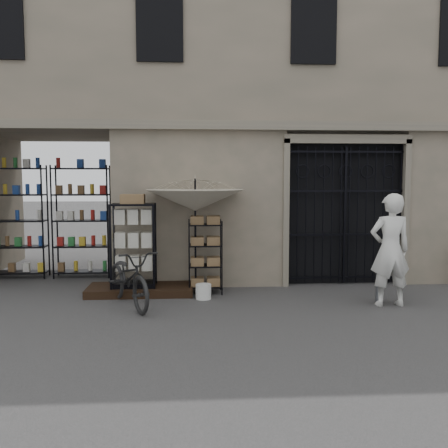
{
  "coord_description": "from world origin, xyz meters",
  "views": [
    {
      "loc": [
        -1.42,
        -7.95,
        2.22
      ],
      "look_at": [
        -0.8,
        1.4,
        1.35
      ],
      "focal_mm": 40.0,
      "sensor_mm": 36.0,
      "label": 1
    }
  ],
  "objects": [
    {
      "name": "step_platform",
      "position": [
        -2.4,
        1.55,
        0.07
      ],
      "size": [
        2.0,
        0.9,
        0.15
      ],
      "primitive_type": "cube",
      "color": "black",
      "rests_on": "ground"
    },
    {
      "name": "white_bucket",
      "position": [
        -1.2,
        1.05,
        0.14
      ],
      "size": [
        0.36,
        0.36,
        0.27
      ],
      "primitive_type": "cylinder",
      "rotation": [
        0.0,
        0.0,
        -0.32
      ],
      "color": "silver",
      "rests_on": "ground"
    },
    {
      "name": "shop_recess",
      "position": [
        -4.5,
        2.8,
        1.5
      ],
      "size": [
        3.0,
        1.7,
        3.0
      ],
      "primitive_type": "cube",
      "color": "black",
      "rests_on": "ground"
    },
    {
      "name": "main_building",
      "position": [
        0.0,
        4.0,
        4.5
      ],
      "size": [
        14.0,
        4.0,
        9.0
      ],
      "primitive_type": "cube",
      "color": "gray",
      "rests_on": "ground"
    },
    {
      "name": "iron_gate",
      "position": [
        1.75,
        2.28,
        1.5
      ],
      "size": [
        2.5,
        0.21,
        3.0
      ],
      "color": "black",
      "rests_on": "ground"
    },
    {
      "name": "shopkeeper",
      "position": [
        2.01,
        0.37,
        0.0
      ],
      "size": [
        0.78,
        1.98,
        0.47
      ],
      "primitive_type": "imported",
      "rotation": [
        0.0,
        0.0,
        3.17
      ],
      "color": "silver",
      "rests_on": "ground"
    },
    {
      "name": "steel_bollard",
      "position": [
        1.91,
        0.56,
        0.36
      ],
      "size": [
        0.18,
        0.18,
        0.73
      ],
      "primitive_type": "cylinder",
      "rotation": [
        0.0,
        0.0,
        -0.43
      ],
      "color": "slate",
      "rests_on": "ground"
    },
    {
      "name": "market_umbrella",
      "position": [
        -1.34,
        1.51,
        1.91
      ],
      "size": [
        1.71,
        1.74,
        2.65
      ],
      "rotation": [
        0.0,
        0.0,
        -0.06
      ],
      "color": "black",
      "rests_on": "ground"
    },
    {
      "name": "bicycle",
      "position": [
        -2.5,
        0.64,
        0.0
      ],
      "size": [
        1.03,
        1.19,
        1.9
      ],
      "primitive_type": "imported",
      "rotation": [
        0.0,
        0.0,
        0.45
      ],
      "color": "black",
      "rests_on": "ground"
    },
    {
      "name": "wire_rack",
      "position": [
        -1.15,
        1.56,
        0.69
      ],
      "size": [
        0.69,
        0.56,
        1.41
      ],
      "rotation": [
        0.0,
        0.0,
        -0.2
      ],
      "color": "black",
      "rests_on": "ground"
    },
    {
      "name": "display_cabinet",
      "position": [
        -2.51,
        1.51,
        0.86
      ],
      "size": [
        0.85,
        0.59,
        1.72
      ],
      "rotation": [
        0.0,
        0.0,
        0.14
      ],
      "color": "black",
      "rests_on": "step_platform"
    },
    {
      "name": "ground",
      "position": [
        0.0,
        0.0,
        0.0
      ],
      "size": [
        80.0,
        80.0,
        0.0
      ],
      "primitive_type": "plane",
      "color": "black",
      "rests_on": "ground"
    },
    {
      "name": "shop_shelving",
      "position": [
        -4.55,
        3.3,
        1.25
      ],
      "size": [
        2.7,
        0.5,
        2.5
      ],
      "primitive_type": "cube",
      "color": "black",
      "rests_on": "ground"
    }
  ]
}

